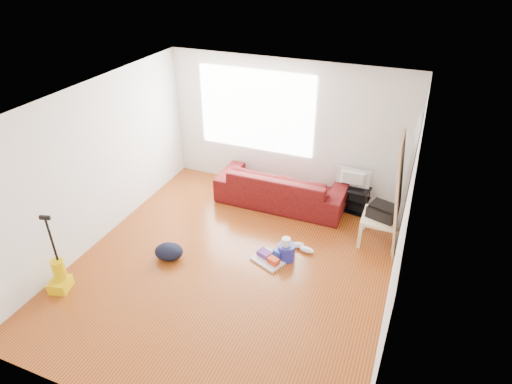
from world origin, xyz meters
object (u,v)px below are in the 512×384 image
at_px(cleaning_tray, 270,258).
at_px(vacuum, 59,276).
at_px(backpack, 170,258).
at_px(bucket, 286,259).
at_px(side_table, 381,221).
at_px(sofa, 281,203).
at_px(tv_stand, 350,198).

height_order(cleaning_tray, vacuum, vacuum).
xyz_separation_m(backpack, vacuum, (-1.05, -1.12, 0.22)).
distance_m(bucket, vacuum, 3.25).
bearing_deg(side_table, backpack, -151.09).
xyz_separation_m(side_table, vacuum, (-3.95, -2.72, -0.18)).
relative_size(sofa, vacuum, 1.96).
relative_size(backpack, vacuum, 0.37).
bearing_deg(vacuum, tv_stand, 30.78).
bearing_deg(bucket, vacuum, -146.92).
height_order(bucket, cleaning_tray, cleaning_tray).
xyz_separation_m(side_table, bucket, (-1.24, -0.96, -0.40)).
distance_m(tv_stand, vacuum, 4.85).
relative_size(tv_stand, vacuum, 0.58).
bearing_deg(vacuum, cleaning_tray, 17.31).
relative_size(cleaning_tray, vacuum, 0.48).
bearing_deg(backpack, bucket, 9.03).
distance_m(side_table, bucket, 1.61).
height_order(side_table, vacuum, vacuum).
bearing_deg(backpack, side_table, 16.72).
distance_m(sofa, bucket, 1.60).
bearing_deg(side_table, sofa, 163.88).
xyz_separation_m(bucket, vacuum, (-2.71, -1.77, 0.22)).
distance_m(sofa, side_table, 1.95).
relative_size(tv_stand, backpack, 1.57).
relative_size(tv_stand, bucket, 2.65).
bearing_deg(sofa, side_table, 163.88).
distance_m(cleaning_tray, vacuum, 2.99).
height_order(backpack, vacuum, vacuum).
relative_size(bucket, cleaning_tray, 0.46).
height_order(tv_stand, backpack, tv_stand).
bearing_deg(cleaning_tray, bucket, 31.65).
xyz_separation_m(sofa, side_table, (1.84, -0.53, 0.40)).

